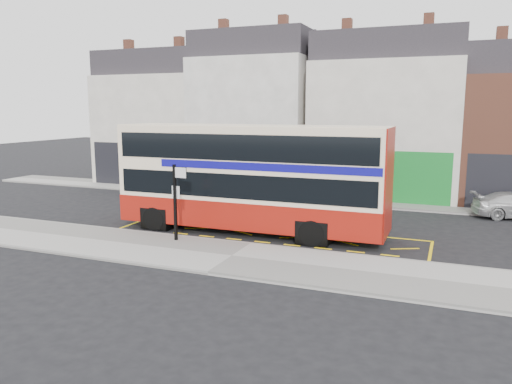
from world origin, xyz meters
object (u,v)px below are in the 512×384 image
at_px(double_decker_bus, 252,177).
at_px(street_tree_left, 133,137).
at_px(car_silver, 208,185).
at_px(street_tree_right, 406,136).
at_px(car_grey, 294,192).
at_px(bus_stop_post, 176,195).

relative_size(double_decker_bus, street_tree_left, 2.33).
distance_m(car_silver, street_tree_right, 12.68).
distance_m(car_grey, street_tree_left, 13.16).
xyz_separation_m(bus_stop_post, car_grey, (1.92, 10.40, -1.35)).
bearing_deg(car_grey, car_silver, 81.38).
bearing_deg(bus_stop_post, street_tree_left, 136.79).
distance_m(bus_stop_post, car_silver, 11.33).
height_order(double_decker_bus, street_tree_right, street_tree_right).
height_order(bus_stop_post, street_tree_right, street_tree_right).
height_order(bus_stop_post, car_grey, bus_stop_post).
relative_size(car_silver, street_tree_left, 0.83).
bearing_deg(double_decker_bus, bus_stop_post, -127.54).
xyz_separation_m(bus_stop_post, street_tree_left, (-10.78, 12.24, 1.55)).
xyz_separation_m(car_silver, car_grey, (5.86, -0.14, -0.03)).
bearing_deg(car_grey, street_tree_left, 74.49).
distance_m(car_grey, street_tree_right, 7.53).
xyz_separation_m(car_silver, street_tree_right, (11.90, 2.92, 3.29)).
distance_m(bus_stop_post, street_tree_right, 15.75).
bearing_deg(car_grey, bus_stop_post, 162.28).
xyz_separation_m(double_decker_bus, bus_stop_post, (-2.21, -2.92, -0.52)).
height_order(car_grey, street_tree_right, street_tree_right).
relative_size(double_decker_bus, street_tree_right, 2.08).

